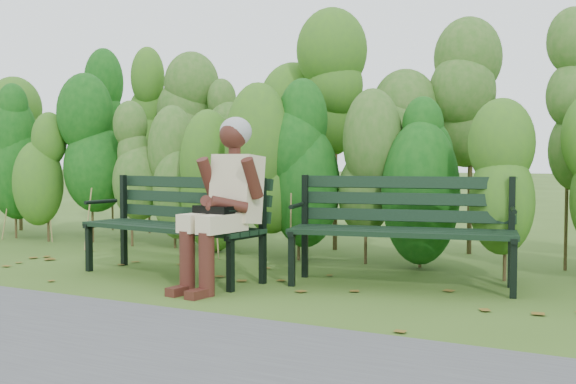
% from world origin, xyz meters
% --- Properties ---
extents(ground, '(80.00, 80.00, 0.00)m').
position_xyz_m(ground, '(0.00, 0.00, 0.00)').
color(ground, '#365318').
extents(footpath, '(60.00, 2.50, 0.01)m').
position_xyz_m(footpath, '(0.00, -2.20, 0.01)').
color(footpath, '#474749').
rests_on(footpath, ground).
extents(hedge_band, '(11.04, 1.67, 2.42)m').
position_xyz_m(hedge_band, '(0.00, 1.86, 1.26)').
color(hedge_band, '#47381E').
rests_on(hedge_band, ground).
extents(leaf_litter, '(5.90, 2.29, 0.01)m').
position_xyz_m(leaf_litter, '(0.00, 0.03, 0.00)').
color(leaf_litter, brown).
rests_on(leaf_litter, ground).
extents(bench_left, '(1.80, 0.78, 0.87)m').
position_xyz_m(bench_left, '(-0.99, 0.17, 0.51)').
color(bench_left, black).
rests_on(bench_left, ground).
extents(bench_right, '(1.85, 0.91, 0.89)m').
position_xyz_m(bench_right, '(0.89, 0.65, 0.52)').
color(bench_right, black).
rests_on(bench_right, ground).
extents(seated_woman, '(0.58, 0.85, 1.36)m').
position_xyz_m(seated_woman, '(-0.33, -0.10, 0.76)').
color(seated_woman, beige).
rests_on(seated_woman, ground).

